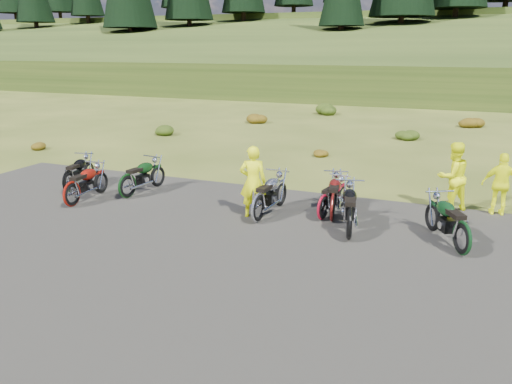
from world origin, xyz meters
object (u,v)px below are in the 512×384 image
at_px(motorcycle_0, 70,194).
at_px(motorcycle_3, 258,223).
at_px(person_middle, 253,183).
at_px(motorcycle_7, 460,256).

distance_m(motorcycle_0, motorcycle_3, 6.34).
bearing_deg(motorcycle_3, person_middle, 42.55).
relative_size(motorcycle_0, motorcycle_3, 0.92).
distance_m(motorcycle_0, motorcycle_7, 11.15).
relative_size(motorcycle_0, person_middle, 1.05).
bearing_deg(motorcycle_7, motorcycle_0, 58.95).
bearing_deg(motorcycle_3, motorcycle_7, -89.34).
relative_size(motorcycle_3, motorcycle_7, 1.02).
distance_m(motorcycle_3, motorcycle_7, 4.82).
bearing_deg(motorcycle_7, motorcycle_3, 58.57).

